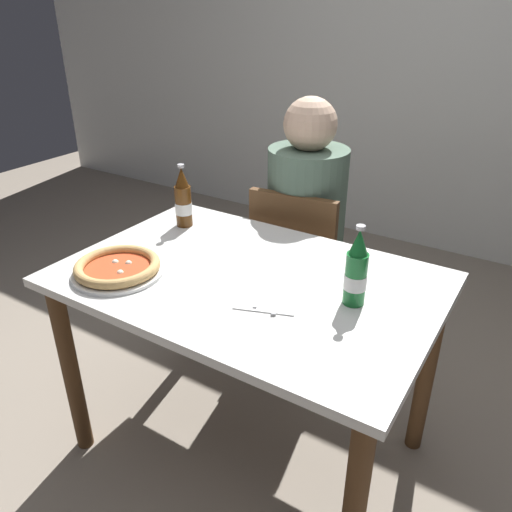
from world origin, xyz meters
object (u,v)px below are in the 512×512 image
diner_seated (305,240)px  beer_bottle_left (183,200)px  chair_behind_table (300,265)px  pizza_margherita_near (118,268)px  dining_table_main (248,306)px  beer_bottle_center (356,272)px  napkin_with_cutlery (269,296)px

diner_seated → beer_bottle_left: bearing=-124.5°
chair_behind_table → diner_seated: (-0.01, 0.05, 0.10)m
diner_seated → pizza_margherita_near: bearing=-105.3°
dining_table_main → chair_behind_table: 0.64m
beer_bottle_center → napkin_with_cutlery: beer_bottle_center is taller
beer_bottle_left → beer_bottle_center: (0.79, -0.18, 0.00)m
dining_table_main → napkin_with_cutlery: bearing=-30.6°
chair_behind_table → beer_bottle_left: (-0.32, -0.40, 0.37)m
pizza_margherita_near → beer_bottle_center: size_ratio=1.20×
beer_bottle_center → beer_bottle_left: bearing=167.0°
napkin_with_cutlery → pizza_margherita_near: bearing=-164.1°
pizza_margherita_near → beer_bottle_center: (0.71, 0.24, 0.08)m
diner_seated → beer_bottle_center: diner_seated is taller
chair_behind_table → beer_bottle_center: size_ratio=3.44×
beer_bottle_left → napkin_with_cutlery: bearing=-27.0°
dining_table_main → napkin_with_cutlery: napkin_with_cutlery is taller
pizza_margherita_near → napkin_with_cutlery: pizza_margherita_near is taller
beer_bottle_center → dining_table_main: bearing=-175.1°
chair_behind_table → beer_bottle_left: 0.63m
beer_bottle_left → beer_bottle_center: bearing=-13.0°
pizza_margherita_near → chair_behind_table: bearing=73.4°
diner_seated → napkin_with_cutlery: size_ratio=5.25×
beer_bottle_left → pizza_margherita_near: bearing=-80.5°
pizza_margherita_near → beer_bottle_center: 0.76m
dining_table_main → beer_bottle_left: (-0.44, 0.21, 0.22)m
dining_table_main → beer_bottle_center: 0.41m
beer_bottle_center → pizza_margherita_near: bearing=-161.3°
diner_seated → beer_bottle_left: diner_seated is taller
chair_behind_table → napkin_with_cutlery: bearing=104.2°
diner_seated → beer_bottle_center: (0.48, -0.63, 0.27)m
chair_behind_table → pizza_margherita_near: 0.91m
napkin_with_cutlery → dining_table_main: bearing=149.4°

